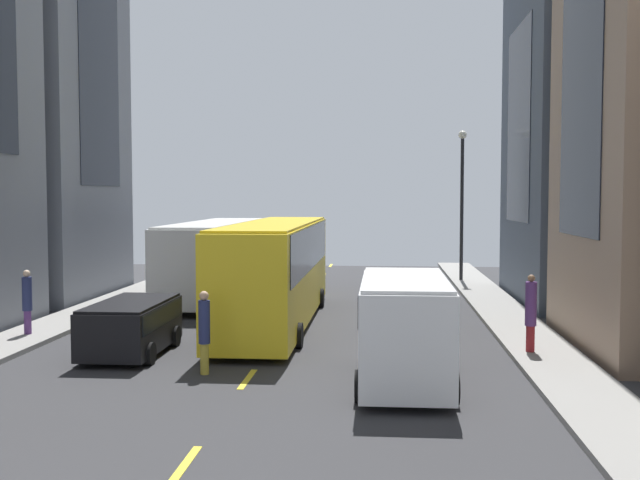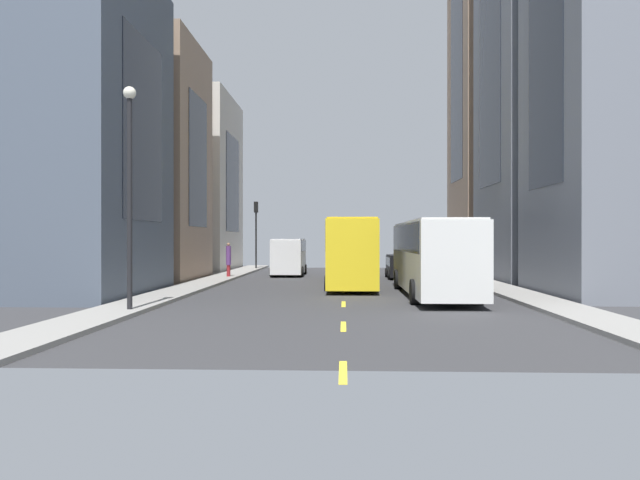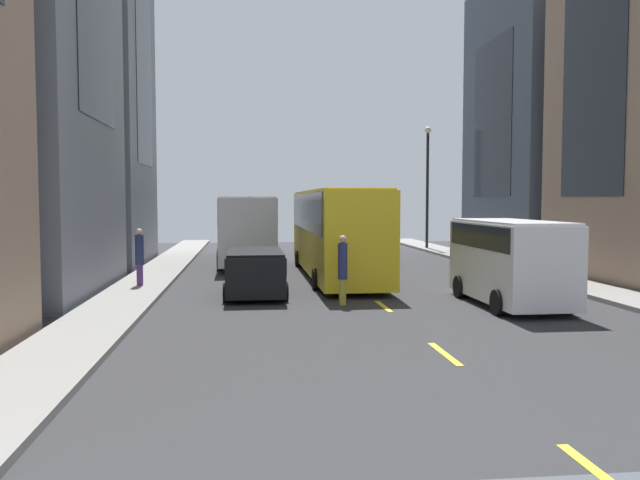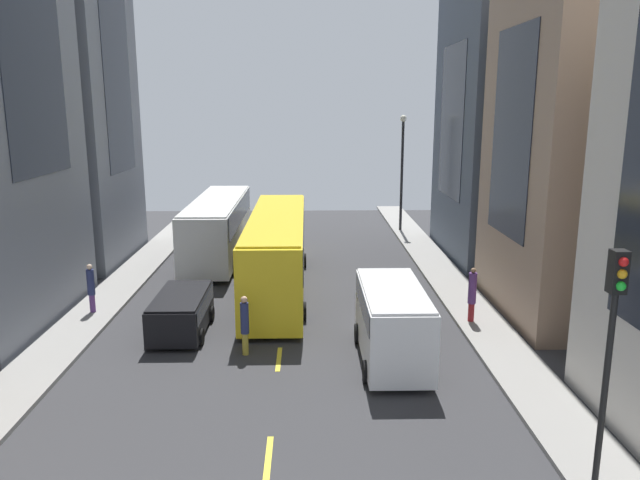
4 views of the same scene
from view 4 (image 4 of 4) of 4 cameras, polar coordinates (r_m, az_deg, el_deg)
name	(u,v)px [view 4 (image 4 of 4)]	position (r m, az deg, el deg)	size (l,w,h in m)	color
ground_plane	(287,284)	(29.79, -3.12, -4.10)	(41.76, 41.76, 0.00)	#333335
sidewalk_west	(124,283)	(31.04, -17.86, -3.87)	(2.00, 44.00, 0.15)	gray
sidewalk_east	(448,281)	(30.54, 11.87, -3.79)	(2.00, 44.00, 0.15)	gray
lane_stripe_1	(268,458)	(16.02, -4.85, -19.66)	(0.16, 2.00, 0.01)	yellow
lane_stripe_2	(279,359)	(21.33, -3.87, -11.04)	(0.16, 2.00, 0.01)	yellow
lane_stripe_3	(285,303)	(26.93, -3.31, -5.92)	(0.16, 2.00, 0.01)	yellow
lane_stripe_4	(289,267)	(32.67, -2.95, -2.58)	(0.16, 2.00, 0.01)	yellow
lane_stripe_5	(291,243)	(38.49, -2.71, -0.24)	(0.16, 2.00, 0.01)	yellow
lane_stripe_6	(293,224)	(44.36, -2.53, 1.48)	(0.16, 2.00, 0.01)	yellow
lane_stripe_7	(295,210)	(50.26, -2.39, 2.80)	(0.16, 2.00, 0.01)	yellow
building_west_2	(50,57)	(36.44, -23.92, 15.38)	(6.94, 8.29, 21.95)	slate
building_east_1	(605,133)	(26.96, 25.07, 9.02)	(7.51, 8.17, 14.82)	#937760
building_east_2	(515,122)	(36.22, 17.75, 10.47)	(7.12, 9.51, 15.15)	#4C5666
city_bus_white	(218,223)	(34.89, -9.50, 1.62)	(2.80, 11.72, 3.35)	silver
streetcar_yellow	(277,246)	(28.24, -4.04, -0.58)	(2.70, 13.16, 3.59)	yellow
delivery_van_white	(393,319)	(20.75, 6.80, -7.31)	(2.25, 5.25, 2.58)	white
car_black_0	(181,310)	(23.85, -12.84, -6.43)	(2.03, 4.03, 1.53)	black
pedestrian_crossing_mid	(91,287)	(26.74, -20.61, -4.09)	(0.30, 0.30, 2.03)	#593372
pedestrian_crossing_near	(245,323)	(21.39, -7.05, -7.73)	(0.29, 0.29, 2.13)	gold
pedestrian_walking_far	(472,293)	(24.71, 14.03, -4.83)	(0.32, 0.32, 2.18)	maroon
traffic_light_near_corner	(612,328)	(14.10, 25.63, -7.45)	(0.32, 0.44, 5.52)	black
streetlamp_near	(402,161)	(41.40, 7.69, 7.30)	(0.44, 0.44, 7.70)	black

